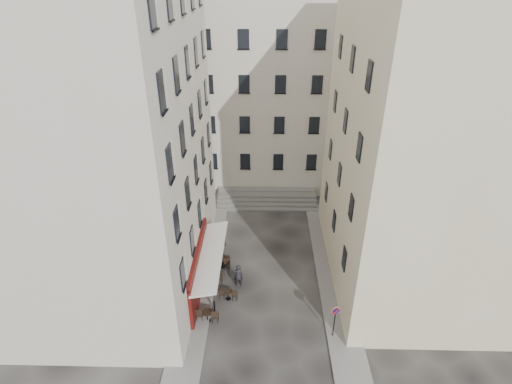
{
  "coord_description": "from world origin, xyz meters",
  "views": [
    {
      "loc": [
        -0.26,
        -19.01,
        18.72
      ],
      "look_at": [
        -0.79,
        4.0,
        5.89
      ],
      "focal_mm": 28.0,
      "sensor_mm": 36.0,
      "label": 1
    }
  ],
  "objects_px": {
    "no_parking_sign": "(335,317)",
    "pedestrian": "(238,275)",
    "bistro_table_a": "(207,315)",
    "bistro_table_b": "(228,294)"
  },
  "relations": [
    {
      "from": "no_parking_sign",
      "to": "pedestrian",
      "type": "distance_m",
      "value": 7.19
    },
    {
      "from": "no_parking_sign",
      "to": "bistro_table_b",
      "type": "distance_m",
      "value": 7.08
    },
    {
      "from": "no_parking_sign",
      "to": "bistro_table_a",
      "type": "relative_size",
      "value": 1.71
    },
    {
      "from": "bistro_table_a",
      "to": "no_parking_sign",
      "type": "bearing_deg",
      "value": -8.17
    },
    {
      "from": "no_parking_sign",
      "to": "bistro_table_a",
      "type": "distance_m",
      "value": 7.59
    },
    {
      "from": "no_parking_sign",
      "to": "pedestrian",
      "type": "xyz_separation_m",
      "value": [
        -5.75,
        4.24,
        -0.79
      ]
    },
    {
      "from": "no_parking_sign",
      "to": "bistro_table_b",
      "type": "height_order",
      "value": "no_parking_sign"
    },
    {
      "from": "no_parking_sign",
      "to": "bistro_table_b",
      "type": "relative_size",
      "value": 1.95
    },
    {
      "from": "no_parking_sign",
      "to": "pedestrian",
      "type": "relative_size",
      "value": 1.34
    },
    {
      "from": "bistro_table_a",
      "to": "pedestrian",
      "type": "height_order",
      "value": "pedestrian"
    }
  ]
}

